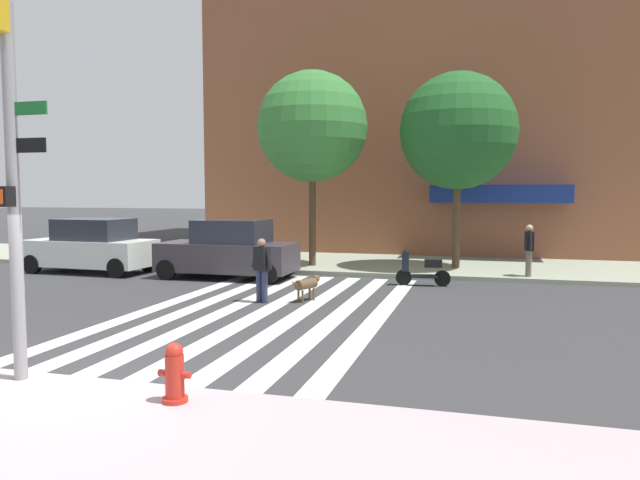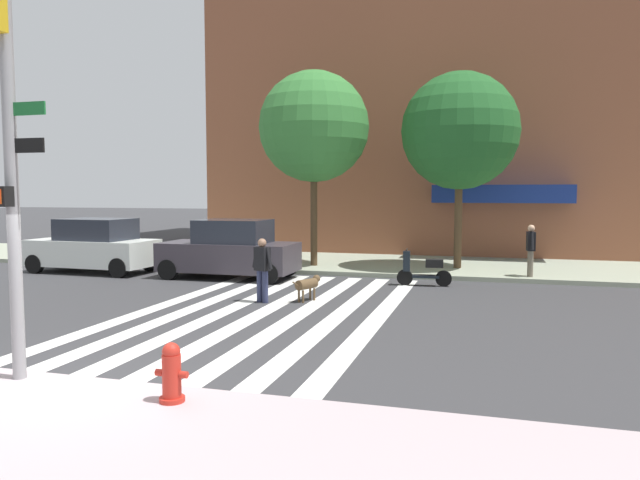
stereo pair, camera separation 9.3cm
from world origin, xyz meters
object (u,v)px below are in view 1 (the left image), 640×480
object	(u,v)px
street_tree_nearest	(312,127)
traffic_light_pole	(9,140)
pedestrian_dog_walker	(262,266)
dog_on_leash	(308,284)
fire_hydrant	(175,373)
parked_car_near_curb	(92,247)
street_tree_middle	(458,131)
parked_scooter	(423,270)
parked_car_behind_first	(229,251)
pedestrian_bystander	(529,247)

from	to	relation	value
street_tree_nearest	traffic_light_pole	bearing A→B (deg)	-91.33
pedestrian_dog_walker	dog_on_leash	distance (m)	1.27
fire_hydrant	street_tree_nearest	distance (m)	14.90
traffic_light_pole	street_tree_nearest	world-z (taller)	street_tree_nearest
parked_car_near_curb	street_tree_nearest	world-z (taller)	street_tree_nearest
dog_on_leash	pedestrian_dog_walker	bearing A→B (deg)	-155.53
parked_car_near_curb	street_tree_middle	world-z (taller)	street_tree_middle
fire_hydrant	dog_on_leash	distance (m)	7.93
pedestrian_dog_walker	fire_hydrant	bearing A→B (deg)	-77.17
parked_car_near_curb	dog_on_leash	world-z (taller)	parked_car_near_curb
fire_hydrant	pedestrian_dog_walker	bearing A→B (deg)	102.83
pedestrian_dog_walker	street_tree_middle	bearing A→B (deg)	58.31
parked_scooter	street_tree_nearest	size ratio (longest dim) A/B	0.23
parked_car_behind_first	pedestrian_bystander	bearing A→B (deg)	12.05
traffic_light_pole	dog_on_leash	xyz separation A→B (m)	(1.96, 7.71, -3.08)
parked_scooter	street_tree_middle	xyz separation A→B (m)	(0.81, 3.45, 4.44)
traffic_light_pole	dog_on_leash	size ratio (longest dim) A/B	5.85
parked_car_behind_first	traffic_light_pole	bearing A→B (deg)	-81.19
traffic_light_pole	parked_car_behind_first	bearing A→B (deg)	98.81
street_tree_middle	pedestrian_bystander	world-z (taller)	street_tree_middle
parked_car_behind_first	street_tree_nearest	distance (m)	5.49
fire_hydrant	dog_on_leash	size ratio (longest dim) A/B	0.77
parked_scooter	parked_car_behind_first	bearing A→B (deg)	-178.88
street_tree_nearest	dog_on_leash	distance (m)	7.86
street_tree_nearest	pedestrian_bystander	size ratio (longest dim) A/B	4.26
parked_scooter	pedestrian_bystander	distance (m)	3.70
traffic_light_pole	pedestrian_dog_walker	world-z (taller)	traffic_light_pole
pedestrian_bystander	traffic_light_pole	bearing A→B (deg)	-120.81
parked_scooter	street_tree_middle	bearing A→B (deg)	76.88
street_tree_nearest	dog_on_leash	xyz separation A→B (m)	(1.64, -6.08, -4.70)
pedestrian_dog_walker	street_tree_nearest	bearing A→B (deg)	94.99
parked_scooter	pedestrian_dog_walker	distance (m)	5.34
traffic_light_pole	pedestrian_bystander	distance (m)	15.26
fire_hydrant	pedestrian_bystander	xyz separation A→B (m)	(5.13, 13.14, 0.56)
parked_scooter	street_tree_middle	size ratio (longest dim) A/B	0.24
street_tree_middle	parked_car_behind_first	bearing A→B (deg)	-153.21
pedestrian_bystander	dog_on_leash	bearing A→B (deg)	-137.73
parked_car_behind_first	street_tree_middle	distance (m)	8.89
street_tree_nearest	pedestrian_dog_walker	world-z (taller)	street_tree_nearest
fire_hydrant	street_tree_nearest	world-z (taller)	street_tree_nearest
parked_car_near_curb	traffic_light_pole	bearing A→B (deg)	-57.75
traffic_light_pole	parked_car_near_curb	world-z (taller)	traffic_light_pole
street_tree_middle	dog_on_leash	size ratio (longest dim) A/B	6.87
street_tree_middle	pedestrian_dog_walker	world-z (taller)	street_tree_middle
fire_hydrant	traffic_light_pole	bearing A→B (deg)	175.66
fire_hydrant	parked_scooter	distance (m)	11.43
street_tree_nearest	pedestrian_bystander	world-z (taller)	street_tree_nearest
traffic_light_pole	street_tree_nearest	size ratio (longest dim) A/B	0.83
street_tree_nearest	pedestrian_bystander	xyz separation A→B (m)	(7.40, -0.85, -4.07)
parked_car_near_curb	pedestrian_dog_walker	size ratio (longest dim) A/B	2.72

